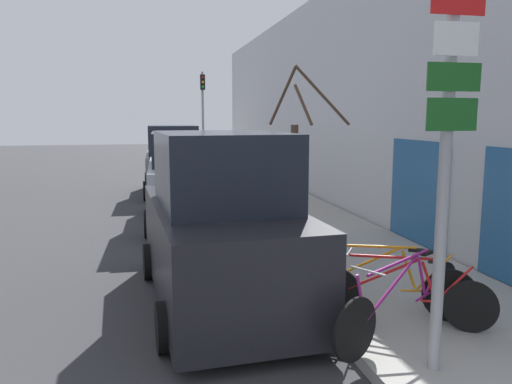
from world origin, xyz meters
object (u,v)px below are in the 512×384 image
object	(u,v)px
parked_car_0	(221,229)
signpost	(446,161)
parked_car_1	(186,182)
street_tree	(296,171)
bicycle_1	(400,294)
bicycle_2	(380,284)
traffic_light	(203,110)
pedestrian_near	(267,173)
parked_car_2	(173,164)
bicycle_0	(404,302)

from	to	relation	value
parked_car_0	signpost	bearing A→B (deg)	-59.05
parked_car_1	street_tree	bearing A→B (deg)	-62.45
signpost	bicycle_1	distance (m)	2.12
bicycle_2	signpost	bearing A→B (deg)	-154.26
bicycle_2	traffic_light	xyz separation A→B (m)	(-0.39, 16.11, 2.48)
signpost	bicycle_1	xyz separation A→B (m)	(0.23, 1.15, -1.76)
signpost	parked_car_0	distance (m)	3.44
parked_car_1	pedestrian_near	xyz separation A→B (m)	(2.31, 0.69, 0.09)
parked_car_0	traffic_light	world-z (taller)	traffic_light
street_tree	pedestrian_near	bearing A→B (deg)	82.88
bicycle_2	street_tree	distance (m)	3.44
parked_car_1	traffic_light	bearing A→B (deg)	82.37
traffic_light	pedestrian_near	bearing A→B (deg)	-84.86
parked_car_2	street_tree	distance (m)	9.01
parked_car_1	parked_car_2	world-z (taller)	parked_car_2
parked_car_1	pedestrian_near	world-z (taller)	parked_car_1
bicycle_0	parked_car_1	xyz separation A→B (m)	(-1.90, 7.61, 0.51)
signpost	street_tree	size ratio (longest dim) A/B	1.10
traffic_light	parked_car_2	bearing A→B (deg)	-111.09
parked_car_0	parked_car_2	xyz separation A→B (m)	(-0.03, 10.85, -0.03)
parked_car_2	street_tree	size ratio (longest dim) A/B	1.24
traffic_light	signpost	bearing A→B (deg)	-89.17
bicycle_1	parked_car_1	size ratio (longest dim) A/B	0.41
bicycle_1	parked_car_0	xyz separation A→B (m)	(-2.03, 1.54, 0.59)
bicycle_2	parked_car_0	size ratio (longest dim) A/B	0.46
bicycle_1	traffic_light	world-z (taller)	traffic_light
bicycle_1	parked_car_2	world-z (taller)	parked_car_2
street_tree	bicycle_2	bearing A→B (deg)	-87.03
signpost	parked_car_2	distance (m)	13.71
signpost	traffic_light	xyz separation A→B (m)	(-0.25, 17.60, 0.74)
parked_car_2	parked_car_1	bearing A→B (deg)	-88.33
parked_car_1	signpost	bearing A→B (deg)	-75.94
parked_car_0	pedestrian_near	world-z (taller)	parked_car_0
signpost	pedestrian_near	bearing A→B (deg)	86.79
parked_car_2	pedestrian_near	xyz separation A→B (m)	(2.33, -4.43, 0.07)
bicycle_0	street_tree	world-z (taller)	street_tree
signpost	parked_car_0	size ratio (longest dim) A/B	0.86
bicycle_1	parked_car_0	bearing A→B (deg)	85.69
parked_car_2	street_tree	bearing A→B (deg)	-77.07
bicycle_0	parked_car_1	size ratio (longest dim) A/B	0.48
bicycle_0	parked_car_1	world-z (taller)	parked_car_1
bicycle_1	street_tree	bearing A→B (deg)	37.19
signpost	bicycle_2	distance (m)	2.29
parked_car_2	pedestrian_near	bearing A→B (deg)	-60.77
parked_car_1	traffic_light	world-z (taller)	traffic_light
bicycle_1	parked_car_1	world-z (taller)	parked_car_1
bicycle_0	parked_car_2	distance (m)	12.88
street_tree	parked_car_1	bearing A→B (deg)	115.59
parked_car_2	traffic_light	bearing A→B (deg)	70.39
bicycle_2	traffic_light	size ratio (longest dim) A/B	0.46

